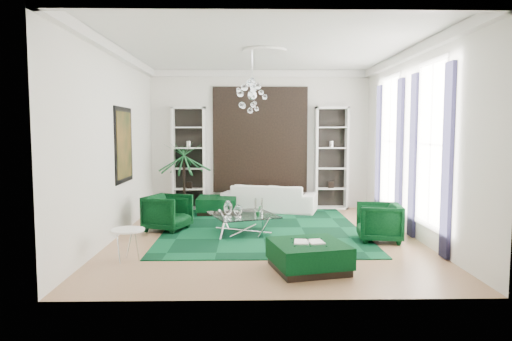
{
  "coord_description": "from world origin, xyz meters",
  "views": [
    {
      "loc": [
        -0.36,
        -9.13,
        2.15
      ],
      "look_at": [
        -0.17,
        0.5,
        1.31
      ],
      "focal_mm": 32.0,
      "sensor_mm": 36.0,
      "label": 1
    }
  ],
  "objects_px": {
    "ottoman_front": "(308,256)",
    "armchair_left": "(168,213)",
    "palm": "(184,166)",
    "ottoman_side": "(217,205)",
    "side_table": "(128,246)",
    "sofa": "(269,198)",
    "armchair_right": "(379,222)",
    "coffee_table": "(243,224)"
  },
  "relations": [
    {
      "from": "sofa",
      "to": "coffee_table",
      "type": "height_order",
      "value": "sofa"
    },
    {
      "from": "armchair_right",
      "to": "ottoman_front",
      "type": "relative_size",
      "value": 0.76
    },
    {
      "from": "armchair_right",
      "to": "side_table",
      "type": "bearing_deg",
      "value": -66.19
    },
    {
      "from": "armchair_left",
      "to": "armchair_right",
      "type": "relative_size",
      "value": 1.04
    },
    {
      "from": "sofa",
      "to": "armchair_left",
      "type": "height_order",
      "value": "armchair_left"
    },
    {
      "from": "sofa",
      "to": "ottoman_side",
      "type": "relative_size",
      "value": 2.49
    },
    {
      "from": "side_table",
      "to": "palm",
      "type": "height_order",
      "value": "palm"
    },
    {
      "from": "armchair_left",
      "to": "coffee_table",
      "type": "height_order",
      "value": "armchair_left"
    },
    {
      "from": "armchair_left",
      "to": "sofa",
      "type": "bearing_deg",
      "value": -23.4
    },
    {
      "from": "side_table",
      "to": "palm",
      "type": "distance_m",
      "value": 4.98
    },
    {
      "from": "coffee_table",
      "to": "sofa",
      "type": "bearing_deg",
      "value": 76.04
    },
    {
      "from": "sofa",
      "to": "palm",
      "type": "xyz_separation_m",
      "value": [
        -2.3,
        0.21,
        0.85
      ]
    },
    {
      "from": "ottoman_front",
      "to": "palm",
      "type": "height_order",
      "value": "palm"
    },
    {
      "from": "ottoman_front",
      "to": "palm",
      "type": "bearing_deg",
      "value": 116.16
    },
    {
      "from": "sofa",
      "to": "armchair_left",
      "type": "relative_size",
      "value": 2.9
    },
    {
      "from": "armchair_left",
      "to": "ottoman_front",
      "type": "xyz_separation_m",
      "value": [
        2.67,
        -2.87,
        -0.17
      ]
    },
    {
      "from": "sofa",
      "to": "palm",
      "type": "height_order",
      "value": "palm"
    },
    {
      "from": "sofa",
      "to": "ottoman_side",
      "type": "xyz_separation_m",
      "value": [
        -1.38,
        -0.37,
        -0.14
      ]
    },
    {
      "from": "palm",
      "to": "armchair_right",
      "type": "bearing_deg",
      "value": -39.91
    },
    {
      "from": "ottoman_side",
      "to": "side_table",
      "type": "bearing_deg",
      "value": -105.34
    },
    {
      "from": "side_table",
      "to": "sofa",
      "type": "bearing_deg",
      "value": 61.26
    },
    {
      "from": "ottoman_front",
      "to": "armchair_left",
      "type": "bearing_deg",
      "value": 132.88
    },
    {
      "from": "palm",
      "to": "ottoman_front",
      "type": "bearing_deg",
      "value": -63.84
    },
    {
      "from": "armchair_right",
      "to": "side_table",
      "type": "height_order",
      "value": "armchair_right"
    },
    {
      "from": "coffee_table",
      "to": "palm",
      "type": "bearing_deg",
      "value": 118.93
    },
    {
      "from": "ottoman_front",
      "to": "armchair_right",
      "type": "bearing_deg",
      "value": 48.33
    },
    {
      "from": "armchair_left",
      "to": "ottoman_front",
      "type": "relative_size",
      "value": 0.79
    },
    {
      "from": "palm",
      "to": "armchair_left",
      "type": "bearing_deg",
      "value": -90.33
    },
    {
      "from": "ottoman_side",
      "to": "ottoman_front",
      "type": "distance_m",
      "value": 5.12
    },
    {
      "from": "armchair_right",
      "to": "ottoman_front",
      "type": "xyz_separation_m",
      "value": [
        -1.62,
        -1.82,
        -0.16
      ]
    },
    {
      "from": "side_table",
      "to": "ottoman_front",
      "type": "bearing_deg",
      "value": -10.14
    },
    {
      "from": "armchair_left",
      "to": "armchair_right",
      "type": "bearing_deg",
      "value": -82.11
    },
    {
      "from": "armchair_right",
      "to": "coffee_table",
      "type": "relative_size",
      "value": 0.67
    },
    {
      "from": "palm",
      "to": "ottoman_side",
      "type": "bearing_deg",
      "value": -32.11
    },
    {
      "from": "armchair_left",
      "to": "ottoman_front",
      "type": "distance_m",
      "value": 3.92
    },
    {
      "from": "armchair_right",
      "to": "side_table",
      "type": "relative_size",
      "value": 1.5
    },
    {
      "from": "ottoman_front",
      "to": "side_table",
      "type": "distance_m",
      "value": 2.96
    },
    {
      "from": "sofa",
      "to": "coffee_table",
      "type": "distance_m",
      "value": 2.81
    },
    {
      "from": "armchair_right",
      "to": "coffee_table",
      "type": "height_order",
      "value": "armchair_right"
    },
    {
      "from": "armchair_left",
      "to": "side_table",
      "type": "xyz_separation_m",
      "value": [
        -0.24,
        -2.35,
        -0.12
      ]
    },
    {
      "from": "sofa",
      "to": "ottoman_front",
      "type": "xyz_separation_m",
      "value": [
        0.35,
        -5.19,
        -0.14
      ]
    },
    {
      "from": "armchair_left",
      "to": "ottoman_side",
      "type": "distance_m",
      "value": 2.17
    }
  ]
}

